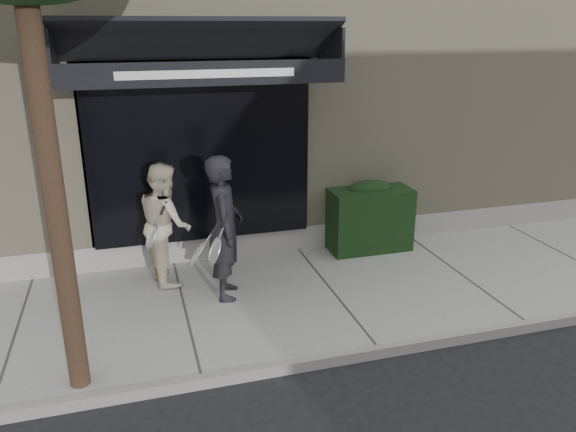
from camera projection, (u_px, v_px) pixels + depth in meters
name	position (u px, v px, depth m)	size (l,w,h in m)	color
ground	(330.00, 297.00, 7.79)	(80.00, 80.00, 0.00)	black
sidewalk	(330.00, 293.00, 7.77)	(20.00, 3.00, 0.12)	gray
curb	(378.00, 352.00, 6.36)	(20.00, 0.10, 0.14)	gray
building_facade	(248.00, 68.00, 11.39)	(14.30, 8.04, 5.64)	tan
hedge	(369.00, 216.00, 9.00)	(1.30, 0.70, 1.14)	black
pedestrian_front	(225.00, 228.00, 7.27)	(0.85, 0.97, 1.92)	black
pedestrian_back	(165.00, 223.00, 7.77)	(0.78, 0.93, 1.71)	beige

